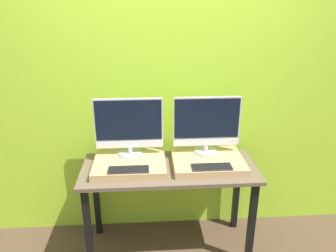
{
  "coord_description": "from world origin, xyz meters",
  "views": [
    {
      "loc": [
        -0.17,
        -2.04,
        2.05
      ],
      "look_at": [
        0.0,
        0.43,
        1.09
      ],
      "focal_mm": 35.0,
      "sensor_mm": 36.0,
      "label": 1
    }
  ],
  "objects_px": {
    "monitor_left": "(129,126)",
    "keyboard_right": "(212,167)",
    "keyboard_left": "(129,170)",
    "monitor_right": "(207,124)"
  },
  "relations": [
    {
      "from": "monitor_left",
      "to": "keyboard_right",
      "type": "xyz_separation_m",
      "value": [
        0.63,
        -0.28,
        -0.24
      ]
    },
    {
      "from": "keyboard_left",
      "to": "monitor_right",
      "type": "bearing_deg",
      "value": 24.21
    },
    {
      "from": "keyboard_left",
      "to": "keyboard_right",
      "type": "relative_size",
      "value": 1.0
    },
    {
      "from": "monitor_right",
      "to": "keyboard_right",
      "type": "height_order",
      "value": "monitor_right"
    },
    {
      "from": "monitor_left",
      "to": "keyboard_right",
      "type": "relative_size",
      "value": 1.79
    },
    {
      "from": "monitor_left",
      "to": "monitor_right",
      "type": "relative_size",
      "value": 1.0
    },
    {
      "from": "monitor_right",
      "to": "keyboard_right",
      "type": "distance_m",
      "value": 0.37
    },
    {
      "from": "monitor_left",
      "to": "keyboard_right",
      "type": "bearing_deg",
      "value": -24.21
    },
    {
      "from": "monitor_left",
      "to": "keyboard_right",
      "type": "height_order",
      "value": "monitor_left"
    },
    {
      "from": "monitor_left",
      "to": "keyboard_left",
      "type": "distance_m",
      "value": 0.37
    }
  ]
}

